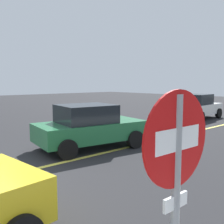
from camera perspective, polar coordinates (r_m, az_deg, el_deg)
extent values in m
cube|color=#E0D14C|center=(8.35, -7.82, -10.09)|extent=(28.00, 0.16, 0.01)
cylinder|color=red|center=(2.08, 13.89, -5.71)|extent=(0.76, 0.04, 0.76)
cube|color=white|center=(2.08, 13.89, -5.71)|extent=(0.53, 0.05, 0.18)
cube|color=white|center=(2.24, 13.52, -18.32)|extent=(0.28, 0.03, 0.11)
cube|color=white|center=(17.88, 17.77, 0.65)|extent=(4.02, 2.15, 0.64)
cube|color=black|center=(17.66, 17.57, 2.66)|extent=(1.99, 1.76, 0.64)
cylinder|color=black|center=(19.49, 16.99, 0.19)|extent=(0.66, 0.27, 0.64)
cylinder|color=black|center=(18.76, 22.00, -0.24)|extent=(0.66, 0.27, 0.64)
cylinder|color=black|center=(17.18, 13.07, -0.51)|extent=(0.66, 0.27, 0.64)
cylinder|color=black|center=(16.35, 18.62, -1.04)|extent=(0.66, 0.27, 0.64)
cube|color=#236B3D|center=(9.58, -4.59, -4.01)|extent=(4.09, 2.36, 0.63)
cube|color=black|center=(9.39, -5.66, -0.34)|extent=(2.07, 1.85, 0.63)
cylinder|color=black|center=(11.06, -0.84, -4.22)|extent=(0.67, 0.31, 0.64)
cylinder|color=black|center=(9.61, 4.99, -5.89)|extent=(0.67, 0.31, 0.64)
cylinder|color=black|center=(9.93, -13.82, -5.66)|extent=(0.67, 0.31, 0.64)
cylinder|color=black|center=(8.29, -9.59, -8.00)|extent=(0.67, 0.31, 0.64)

